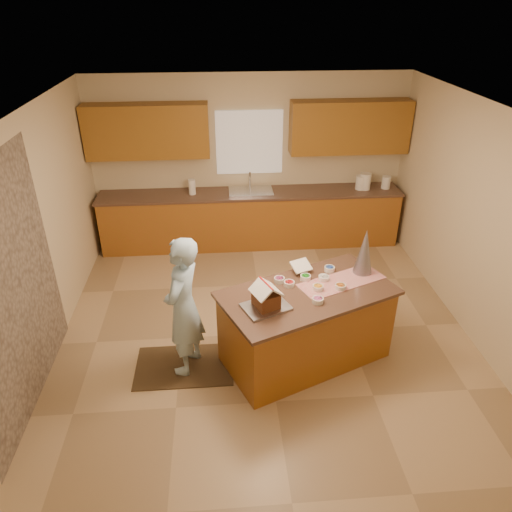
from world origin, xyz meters
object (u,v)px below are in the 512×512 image
boy (184,307)px  gingerbread_house (266,297)px  tinsel_tree (365,252)px  island_base (306,327)px

boy → gingerbread_house: 0.91m
tinsel_tree → boy: 2.09m
tinsel_tree → gingerbread_house: size_ratio=1.51×
island_base → tinsel_tree: bearing=3.7°
island_base → gingerbread_house: 0.81m
island_base → boy: size_ratio=1.11×
tinsel_tree → gingerbread_house: bearing=-152.5°
island_base → boy: bearing=158.6°
island_base → boy: boy is taller
island_base → gingerbread_house: size_ratio=4.93×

